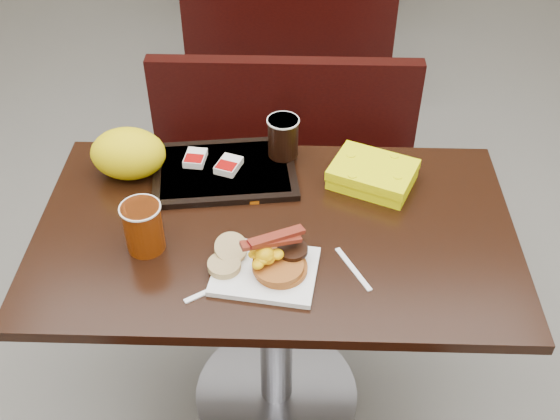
{
  "coord_description": "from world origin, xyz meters",
  "views": [
    {
      "loc": [
        0.05,
        -1.22,
        1.89
      ],
      "look_at": [
        0.01,
        -0.01,
        0.82
      ],
      "focal_mm": 42.72,
      "sensor_mm": 36.0,
      "label": 1
    }
  ],
  "objects_px": {
    "knife": "(353,269)",
    "fork": "(204,293)",
    "platter": "(265,271)",
    "table_near": "(276,322)",
    "clamshell": "(373,174)",
    "pancake_stack": "(281,266)",
    "paper_bag": "(128,154)",
    "coffee_cup_near": "(143,227)",
    "hashbrown_sleeve_right": "(229,165)",
    "tray": "(225,171)",
    "bench_near_n": "(283,176)",
    "coffee_cup_far": "(283,137)",
    "hashbrown_sleeve_left": "(195,158)",
    "bench_far_s": "(289,28)"
  },
  "relations": [
    {
      "from": "hashbrown_sleeve_left",
      "to": "paper_bag",
      "type": "height_order",
      "value": "paper_bag"
    },
    {
      "from": "bench_far_s",
      "to": "platter",
      "type": "relative_size",
      "value": 4.21
    },
    {
      "from": "platter",
      "to": "tray",
      "type": "bearing_deg",
      "value": 117.09
    },
    {
      "from": "bench_far_s",
      "to": "hashbrown_sleeve_right",
      "type": "xyz_separation_m",
      "value": [
        -0.14,
        -1.69,
        0.42
      ]
    },
    {
      "from": "table_near",
      "to": "hashbrown_sleeve_right",
      "type": "relative_size",
      "value": 15.66
    },
    {
      "from": "coffee_cup_near",
      "to": "knife",
      "type": "xyz_separation_m",
      "value": [
        0.5,
        -0.06,
        -0.06
      ]
    },
    {
      "from": "coffee_cup_near",
      "to": "hashbrown_sleeve_right",
      "type": "xyz_separation_m",
      "value": [
        0.17,
        0.29,
        -0.04
      ]
    },
    {
      "from": "knife",
      "to": "fork",
      "type": "bearing_deg",
      "value": -103.65
    },
    {
      "from": "hashbrown_sleeve_left",
      "to": "clamshell",
      "type": "distance_m",
      "value": 0.49
    },
    {
      "from": "bench_near_n",
      "to": "knife",
      "type": "relative_size",
      "value": 6.63
    },
    {
      "from": "bench_far_s",
      "to": "hashbrown_sleeve_right",
      "type": "relative_size",
      "value": 13.05
    },
    {
      "from": "table_near",
      "to": "coffee_cup_near",
      "type": "height_order",
      "value": "coffee_cup_near"
    },
    {
      "from": "pancake_stack",
      "to": "tray",
      "type": "height_order",
      "value": "pancake_stack"
    },
    {
      "from": "pancake_stack",
      "to": "paper_bag",
      "type": "relative_size",
      "value": 0.62
    },
    {
      "from": "table_near",
      "to": "hashbrown_sleeve_right",
      "type": "bearing_deg",
      "value": 122.41
    },
    {
      "from": "platter",
      "to": "hashbrown_sleeve_right",
      "type": "xyz_separation_m",
      "value": [
        -0.12,
        0.37,
        0.02
      ]
    },
    {
      "from": "fork",
      "to": "bench_far_s",
      "type": "bearing_deg",
      "value": 52.14
    },
    {
      "from": "tray",
      "to": "hashbrown_sleeve_right",
      "type": "height_order",
      "value": "hashbrown_sleeve_right"
    },
    {
      "from": "pancake_stack",
      "to": "paper_bag",
      "type": "distance_m",
      "value": 0.56
    },
    {
      "from": "table_near",
      "to": "clamshell",
      "type": "relative_size",
      "value": 5.61
    },
    {
      "from": "platter",
      "to": "hashbrown_sleeve_left",
      "type": "bearing_deg",
      "value": 125.71
    },
    {
      "from": "platter",
      "to": "knife",
      "type": "height_order",
      "value": "platter"
    },
    {
      "from": "pancake_stack",
      "to": "bench_far_s",
      "type": "bearing_deg",
      "value": 90.49
    },
    {
      "from": "bench_near_n",
      "to": "paper_bag",
      "type": "height_order",
      "value": "paper_bag"
    },
    {
      "from": "fork",
      "to": "paper_bag",
      "type": "height_order",
      "value": "paper_bag"
    },
    {
      "from": "bench_far_s",
      "to": "clamshell",
      "type": "bearing_deg",
      "value": -81.56
    },
    {
      "from": "pancake_stack",
      "to": "paper_bag",
      "type": "height_order",
      "value": "paper_bag"
    },
    {
      "from": "bench_near_n",
      "to": "clamshell",
      "type": "bearing_deg",
      "value": -63.73
    },
    {
      "from": "bench_near_n",
      "to": "hashbrown_sleeve_right",
      "type": "bearing_deg",
      "value": -105.53
    },
    {
      "from": "table_near",
      "to": "hashbrown_sleeve_right",
      "type": "xyz_separation_m",
      "value": [
        -0.14,
        0.21,
        0.4
      ]
    },
    {
      "from": "table_near",
      "to": "bench_far_s",
      "type": "relative_size",
      "value": 1.2
    },
    {
      "from": "coffee_cup_near",
      "to": "clamshell",
      "type": "xyz_separation_m",
      "value": [
        0.56,
        0.26,
        -0.04
      ]
    },
    {
      "from": "coffee_cup_near",
      "to": "paper_bag",
      "type": "relative_size",
      "value": 0.64
    },
    {
      "from": "tray",
      "to": "clamshell",
      "type": "height_order",
      "value": "clamshell"
    },
    {
      "from": "bench_near_n",
      "to": "coffee_cup_near",
      "type": "xyz_separation_m",
      "value": [
        -0.31,
        -0.78,
        0.45
      ]
    },
    {
      "from": "pancake_stack",
      "to": "bench_near_n",
      "type": "bearing_deg",
      "value": 91.18
    },
    {
      "from": "hashbrown_sleeve_left",
      "to": "clamshell",
      "type": "height_order",
      "value": "clamshell"
    },
    {
      "from": "knife",
      "to": "hashbrown_sleeve_left",
      "type": "relative_size",
      "value": 2.03
    },
    {
      "from": "bench_far_s",
      "to": "platter",
      "type": "distance_m",
      "value": 2.1
    },
    {
      "from": "knife",
      "to": "coffee_cup_far",
      "type": "bearing_deg",
      "value": 174.84
    },
    {
      "from": "bench_near_n",
      "to": "coffee_cup_far",
      "type": "height_order",
      "value": "coffee_cup_far"
    },
    {
      "from": "bench_near_n",
      "to": "hashbrown_sleeve_left",
      "type": "height_order",
      "value": "hashbrown_sleeve_left"
    },
    {
      "from": "hashbrown_sleeve_left",
      "to": "bench_far_s",
      "type": "bearing_deg",
      "value": 87.97
    },
    {
      "from": "bench_near_n",
      "to": "tray",
      "type": "bearing_deg",
      "value": -106.83
    },
    {
      "from": "platter",
      "to": "fork",
      "type": "bearing_deg",
      "value": -145.55
    },
    {
      "from": "table_near",
      "to": "fork",
      "type": "distance_m",
      "value": 0.47
    },
    {
      "from": "pancake_stack",
      "to": "clamshell",
      "type": "height_order",
      "value": "clamshell"
    },
    {
      "from": "fork",
      "to": "hashbrown_sleeve_right",
      "type": "xyz_separation_m",
      "value": [
        0.02,
        0.44,
        0.03
      ]
    },
    {
      "from": "bench_near_n",
      "to": "coffee_cup_near",
      "type": "bearing_deg",
      "value": -111.67
    },
    {
      "from": "bench_near_n",
      "to": "hashbrown_sleeve_left",
      "type": "xyz_separation_m",
      "value": [
        -0.23,
        -0.46,
        0.42
      ]
    }
  ]
}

